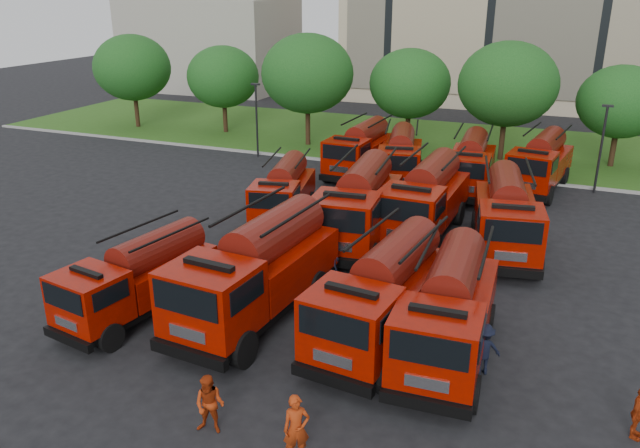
% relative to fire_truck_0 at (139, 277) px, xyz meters
% --- Properties ---
extents(ground, '(140.00, 140.00, 0.00)m').
position_rel_fire_truck_0_xyz_m(ground, '(3.31, 4.65, -1.46)').
color(ground, black).
rests_on(ground, ground).
extents(lawn, '(70.00, 16.00, 0.12)m').
position_rel_fire_truck_0_xyz_m(lawn, '(3.31, 30.65, -1.40)').
color(lawn, '#2B5216').
rests_on(lawn, ground).
extents(curb, '(70.00, 0.30, 0.14)m').
position_rel_fire_truck_0_xyz_m(curb, '(3.31, 22.55, -1.39)').
color(curb, gray).
rests_on(curb, ground).
extents(side_building, '(18.00, 12.00, 10.00)m').
position_rel_fire_truck_0_xyz_m(side_building, '(-26.69, 48.65, 3.54)').
color(side_building, gray).
rests_on(side_building, ground).
extents(tree_0, '(6.30, 6.30, 7.70)m').
position_rel_fire_truck_0_xyz_m(tree_0, '(-20.69, 26.65, 3.56)').
color(tree_0, '#382314').
rests_on(tree_0, ground).
extents(tree_1, '(5.71, 5.71, 6.98)m').
position_rel_fire_truck_0_xyz_m(tree_1, '(-12.69, 27.65, 3.09)').
color(tree_1, '#382314').
rests_on(tree_1, ground).
extents(tree_2, '(6.72, 6.72, 8.22)m').
position_rel_fire_truck_0_xyz_m(tree_2, '(-4.69, 26.15, 3.90)').
color(tree_2, '#382314').
rests_on(tree_2, ground).
extents(tree_3, '(5.88, 5.88, 7.19)m').
position_rel_fire_truck_0_xyz_m(tree_3, '(2.31, 28.65, 3.23)').
color(tree_3, '#382314').
rests_on(tree_3, ground).
extents(tree_4, '(6.55, 6.55, 8.01)m').
position_rel_fire_truck_0_xyz_m(tree_4, '(9.31, 27.15, 3.77)').
color(tree_4, '#382314').
rests_on(tree_4, ground).
extents(tree_5, '(5.46, 5.46, 6.68)m').
position_rel_fire_truck_0_xyz_m(tree_5, '(16.31, 28.15, 2.89)').
color(tree_5, '#382314').
rests_on(tree_5, ground).
extents(lamp_post_0, '(0.60, 0.25, 5.11)m').
position_rel_fire_truck_0_xyz_m(lamp_post_0, '(-6.69, 21.85, 1.44)').
color(lamp_post_0, black).
rests_on(lamp_post_0, ground).
extents(lamp_post_1, '(0.60, 0.25, 5.11)m').
position_rel_fire_truck_0_xyz_m(lamp_post_1, '(15.31, 21.85, 1.44)').
color(lamp_post_1, black).
rests_on(lamp_post_1, ground).
extents(fire_truck_0, '(3.22, 6.63, 2.89)m').
position_rel_fire_truck_0_xyz_m(fire_truck_0, '(0.00, 0.00, 0.00)').
color(fire_truck_0, black).
rests_on(fire_truck_0, ground).
extents(fire_truck_1, '(3.46, 8.21, 3.64)m').
position_rel_fire_truck_0_xyz_m(fire_truck_1, '(4.04, 1.39, 0.38)').
color(fire_truck_1, black).
rests_on(fire_truck_1, ground).
extents(fire_truck_2, '(3.35, 7.66, 3.38)m').
position_rel_fire_truck_0_xyz_m(fire_truck_2, '(8.62, 1.61, 0.25)').
color(fire_truck_2, black).
rests_on(fire_truck_2, ground).
extents(fire_truck_3, '(2.92, 7.33, 3.28)m').
position_rel_fire_truck_0_xyz_m(fire_truck_3, '(10.80, 1.45, 0.20)').
color(fire_truck_3, black).
rests_on(fire_truck_3, ground).
extents(fire_truck_4, '(3.59, 6.77, 2.93)m').
position_rel_fire_truck_0_xyz_m(fire_truck_4, '(0.49, 11.04, 0.02)').
color(fire_truck_4, black).
rests_on(fire_truck_4, ground).
extents(fire_truck_5, '(3.53, 8.20, 3.63)m').
position_rel_fire_truck_0_xyz_m(fire_truck_5, '(5.04, 9.50, 0.37)').
color(fire_truck_5, black).
rests_on(fire_truck_5, ground).
extents(fire_truck_6, '(3.07, 7.84, 3.53)m').
position_rel_fire_truck_0_xyz_m(fire_truck_6, '(7.64, 11.67, 0.32)').
color(fire_truck_6, black).
rests_on(fire_truck_6, ground).
extents(fire_truck_7, '(3.81, 7.78, 3.39)m').
position_rel_fire_truck_0_xyz_m(fire_truck_7, '(11.45, 11.01, 0.25)').
color(fire_truck_7, black).
rests_on(fire_truck_7, ground).
extents(fire_truck_8, '(2.85, 7.17, 3.22)m').
position_rel_fire_truck_0_xyz_m(fire_truck_8, '(1.42, 20.38, 0.16)').
color(fire_truck_8, black).
rests_on(fire_truck_8, ground).
extents(fire_truck_9, '(3.89, 7.36, 3.19)m').
position_rel_fire_truck_0_xyz_m(fire_truck_9, '(4.31, 19.35, 0.15)').
color(fire_truck_9, black).
rests_on(fire_truck_9, ground).
extents(fire_truck_10, '(3.01, 7.28, 3.24)m').
position_rel_fire_truck_0_xyz_m(fire_truck_10, '(8.46, 19.32, 0.18)').
color(fire_truck_10, black).
rests_on(fire_truck_10, ground).
extents(fire_truck_11, '(3.47, 7.44, 3.26)m').
position_rel_fire_truck_0_xyz_m(fire_truck_11, '(12.19, 21.21, 0.18)').
color(fire_truck_11, black).
rests_on(fire_truck_11, ground).
extents(firefighter_1, '(0.90, 0.60, 1.71)m').
position_rel_fire_truck_0_xyz_m(firefighter_1, '(5.77, -4.65, -1.46)').
color(firefighter_1, '#9F2C0C').
rests_on(firefighter_1, ground).
extents(firefighter_2, '(0.77, 1.02, 1.53)m').
position_rel_fire_truck_0_xyz_m(firefighter_2, '(16.26, -0.59, -1.46)').
color(firefighter_2, '#9F2C0C').
rests_on(firefighter_2, ground).
extents(firefighter_3, '(1.23, 1.00, 1.69)m').
position_rel_fire_truck_0_xyz_m(firefighter_3, '(12.05, 0.88, -1.46)').
color(firefighter_3, black).
rests_on(firefighter_3, ground).
extents(firefighter_4, '(0.98, 1.00, 1.73)m').
position_rel_fire_truck_0_xyz_m(firefighter_4, '(5.47, 4.99, -1.46)').
color(firefighter_4, black).
rests_on(firefighter_4, ground).
extents(firefighter_5, '(1.54, 0.77, 1.60)m').
position_rel_fire_truck_0_xyz_m(firefighter_5, '(12.16, 9.80, -1.46)').
color(firefighter_5, black).
rests_on(firefighter_5, ground).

